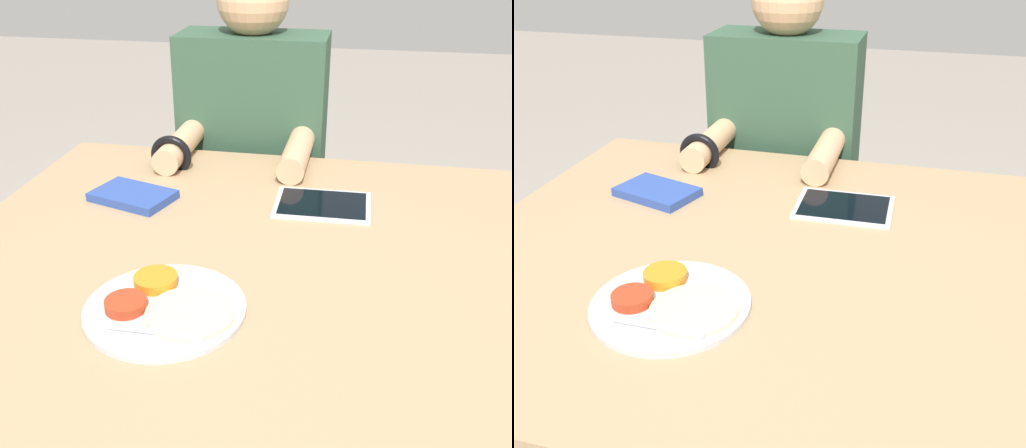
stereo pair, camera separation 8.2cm
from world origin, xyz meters
TOP-DOWN VIEW (x-y plane):
  - dining_table at (0.00, 0.00)m, footprint 1.24×1.09m
  - thali_tray at (-0.11, -0.22)m, footprint 0.27×0.27m
  - red_notebook at (-0.32, 0.19)m, footprint 0.21×0.17m
  - tablet_device at (0.12, 0.24)m, footprint 0.22×0.16m
  - person_diner at (-0.13, 0.69)m, footprint 0.43×0.47m

SIDE VIEW (x-z plane):
  - dining_table at x=0.00m, z-range 0.00..0.74m
  - person_diner at x=-0.13m, z-range -0.04..1.19m
  - tablet_device at x=0.12m, z-range 0.74..0.74m
  - red_notebook at x=-0.32m, z-range 0.73..0.75m
  - thali_tray at x=-0.11m, z-range 0.73..0.76m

